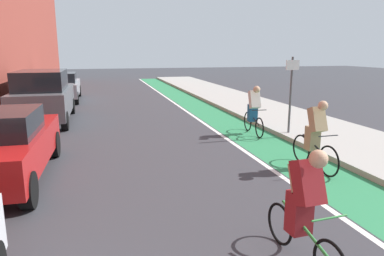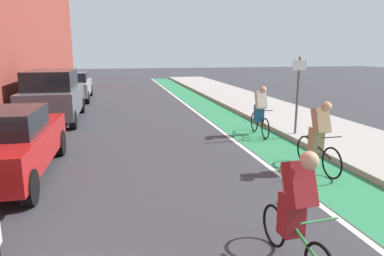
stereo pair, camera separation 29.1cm
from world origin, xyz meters
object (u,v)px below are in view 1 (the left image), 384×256
object	(u,v)px
cyclist_mid	(315,135)
street_sign_post	(291,88)
cyclist_trailing	(254,109)
parked_suv_gray	(43,96)
parked_sedan_silver	(60,86)
cyclist_lead	(304,202)

from	to	relation	value
cyclist_mid	street_sign_post	world-z (taller)	street_sign_post
cyclist_trailing	street_sign_post	bearing A→B (deg)	-33.52
parked_suv_gray	parked_sedan_silver	size ratio (longest dim) A/B	1.00
parked_sedan_silver	cyclist_lead	distance (m)	17.40
parked_sedan_silver	street_sign_post	xyz separation A→B (m)	(7.84, -10.57, 0.78)
parked_sedan_silver	cyclist_mid	distance (m)	15.16
cyclist_mid	parked_suv_gray	bearing A→B (deg)	132.48
cyclist_lead	street_sign_post	world-z (taller)	street_sign_post
parked_suv_gray	street_sign_post	world-z (taller)	street_sign_post
cyclist_trailing	parked_sedan_silver	bearing A→B (deg)	124.72
parked_sedan_silver	street_sign_post	bearing A→B (deg)	-53.44
cyclist_trailing	cyclist_mid	bearing A→B (deg)	-91.61
cyclist_mid	street_sign_post	distance (m)	3.25
cyclist_lead	street_sign_post	size ratio (longest dim) A/B	0.69
cyclist_lead	parked_suv_gray	bearing A→B (deg)	112.75
parked_sedan_silver	cyclist_mid	xyz separation A→B (m)	(6.79, -13.55, 0.02)
parked_suv_gray	cyclist_trailing	xyz separation A→B (m)	(6.89, -3.81, -0.17)
cyclist_mid	street_sign_post	size ratio (longest dim) A/B	0.74
parked_suv_gray	parked_sedan_silver	xyz separation A→B (m)	(0.00, 6.14, -0.23)
cyclist_lead	cyclist_mid	distance (m)	4.00
street_sign_post	cyclist_mid	bearing A→B (deg)	-109.40
cyclist_lead	cyclist_trailing	world-z (taller)	cyclist_trailing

